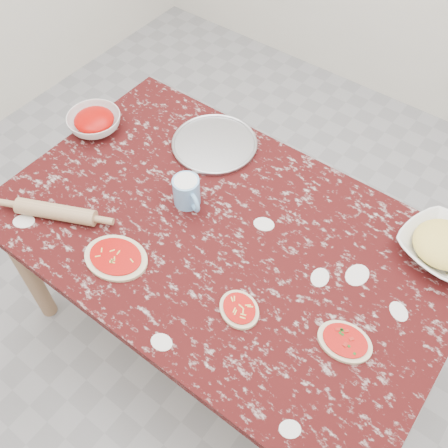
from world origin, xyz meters
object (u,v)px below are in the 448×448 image
worktable (224,246)px  pizza_tray (214,144)px  rolling_pin (56,212)px  flour_mug (187,192)px  cheese_bowl (442,248)px  sauce_bowl (95,122)px

worktable → pizza_tray: pizza_tray is taller
pizza_tray → worktable: bearing=-48.0°
rolling_pin → pizza_tray: bearing=70.2°
flour_mug → worktable: bearing=-9.4°
pizza_tray → rolling_pin: (-0.22, -0.62, 0.02)m
pizza_tray → rolling_pin: size_ratio=1.14×
cheese_bowl → rolling_pin: cheese_bowl is taller
worktable → cheese_bowl: 0.74m
pizza_tray → rolling_pin: 0.66m
flour_mug → rolling_pin: bearing=-134.7°
sauce_bowl → cheese_bowl: 1.40m
flour_mug → cheese_bowl: bearing=22.3°
cheese_bowl → sauce_bowl: bearing=-169.4°
sauce_bowl → cheese_bowl: bearing=10.6°
worktable → cheese_bowl: size_ratio=5.91×
flour_mug → rolling_pin: size_ratio=0.48×
worktable → flour_mug: 0.24m
rolling_pin → cheese_bowl: bearing=30.2°
cheese_bowl → flour_mug: (-0.82, -0.34, 0.03)m
pizza_tray → flour_mug: size_ratio=2.38×
cheese_bowl → flour_mug: flour_mug is taller
rolling_pin → sauce_bowl: bearing=118.7°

